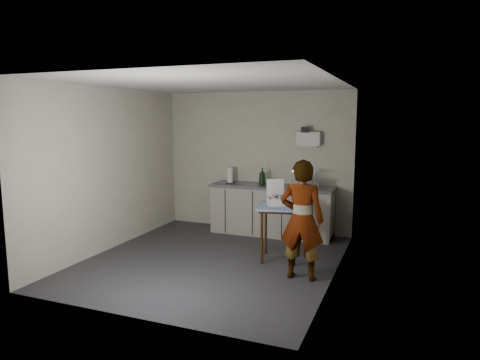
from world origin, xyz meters
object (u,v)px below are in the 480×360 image
at_px(soap_bottle, 262,177).
at_px(paper_towel, 230,176).
at_px(side_table, 280,213).
at_px(dish_rack, 304,184).
at_px(soda_can, 274,182).
at_px(bakery_box, 276,199).
at_px(dark_bottle, 262,179).
at_px(standing_man, 302,220).
at_px(kitchen_counter, 272,212).

height_order(soap_bottle, paper_towel, soap_bottle).
bearing_deg(paper_towel, side_table, -43.45).
distance_m(paper_towel, dish_rack, 1.40).
relative_size(soda_can, bakery_box, 0.36).
distance_m(side_table, paper_towel, 1.85).
xyz_separation_m(soap_bottle, soda_can, (0.22, 0.00, -0.09)).
height_order(dark_bottle, paper_towel, paper_towel).
height_order(dark_bottle, dish_rack, dish_rack).
height_order(standing_man, dark_bottle, standing_man).
relative_size(dark_bottle, dish_rack, 0.48).
xyz_separation_m(side_table, soda_can, (-0.47, 1.25, 0.25)).
bearing_deg(standing_man, side_table, -54.48).
relative_size(kitchen_counter, soap_bottle, 7.13).
relative_size(side_table, standing_man, 0.52).
xyz_separation_m(kitchen_counter, bakery_box, (0.45, -1.24, 0.48)).
xyz_separation_m(dark_bottle, bakery_box, (0.65, -1.25, -0.11)).
relative_size(soda_can, dark_bottle, 0.62).
bearing_deg(dark_bottle, soap_bottle, -66.60).
bearing_deg(standing_man, kitchen_counter, -64.55).
bearing_deg(standing_man, paper_towel, -48.18).
height_order(side_table, dish_rack, dish_rack).
relative_size(paper_towel, bakery_box, 0.79).
height_order(soda_can, bakery_box, bakery_box).
bearing_deg(dish_rack, paper_towel, -179.30).
xyz_separation_m(kitchen_counter, side_table, (0.52, -1.30, 0.30)).
xyz_separation_m(kitchen_counter, dark_bottle, (-0.20, 0.02, 0.59)).
relative_size(standing_man, dish_rack, 3.55).
bearing_deg(dark_bottle, soda_can, -14.05).
relative_size(soap_bottle, soda_can, 2.35).
xyz_separation_m(soap_bottle, dish_rack, (0.77, 0.02, -0.09)).
xyz_separation_m(soda_can, dish_rack, (0.55, 0.02, 0.00)).
bearing_deg(soda_can, kitchen_counter, 135.78).
distance_m(dark_bottle, bakery_box, 1.41).
bearing_deg(paper_towel, dish_rack, 0.70).
distance_m(paper_towel, bakery_box, 1.73).
bearing_deg(side_table, kitchen_counter, 100.85).
bearing_deg(bakery_box, dark_bottle, 91.56).
distance_m(soap_bottle, bakery_box, 1.35).
relative_size(side_table, soap_bottle, 2.64).
bearing_deg(bakery_box, paper_towel, 110.57).
relative_size(standing_man, dark_bottle, 7.34).
bearing_deg(dish_rack, kitchen_counter, 176.98).
bearing_deg(soap_bottle, side_table, -60.97).
height_order(soap_bottle, dark_bottle, soap_bottle).
height_order(soap_bottle, bakery_box, soap_bottle).
relative_size(kitchen_counter, soda_can, 16.77).
xyz_separation_m(kitchen_counter, paper_towel, (-0.80, -0.05, 0.62)).
relative_size(side_table, paper_towel, 2.82).
distance_m(standing_man, dish_rack, 1.94).
relative_size(soap_bottle, bakery_box, 0.85).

